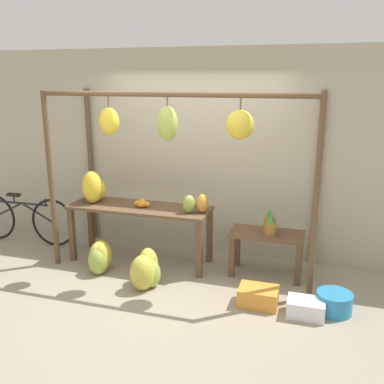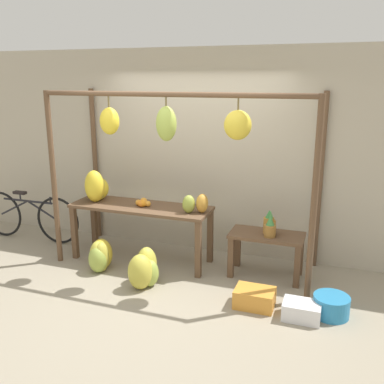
{
  "view_description": "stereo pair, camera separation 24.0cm",
  "coord_description": "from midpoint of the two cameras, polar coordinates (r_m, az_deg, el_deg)",
  "views": [
    {
      "loc": [
        1.63,
        -4.25,
        2.4
      ],
      "look_at": [
        0.13,
        0.69,
        1.02
      ],
      "focal_mm": 40.0,
      "sensor_mm": 36.0,
      "label": 1
    },
    {
      "loc": [
        1.86,
        -4.18,
        2.4
      ],
      "look_at": [
        0.13,
        0.69,
        1.02
      ],
      "focal_mm": 40.0,
      "sensor_mm": 36.0,
      "label": 2
    }
  ],
  "objects": [
    {
      "name": "display_table_main",
      "position": [
        5.71,
        -5.63,
        -2.91
      ],
      "size": [
        1.88,
        0.6,
        0.77
      ],
      "color": "brown",
      "rests_on": "ground_plane"
    },
    {
      "name": "shop_wall_back",
      "position": [
        5.95,
        2.2,
        5.25
      ],
      "size": [
        8.0,
        0.08,
        2.8
      ],
      "color": "#B2A893",
      "rests_on": "ground_plane"
    },
    {
      "name": "papaya_pile",
      "position": [
        5.32,
        1.83,
        -1.57
      ],
      "size": [
        0.34,
        0.27,
        0.24
      ],
      "color": "#93A33D",
      "rests_on": "display_table_main"
    },
    {
      "name": "banana_pile_ground_right",
      "position": [
        5.16,
        -5.02,
        -10.25
      ],
      "size": [
        0.42,
        0.56,
        0.44
      ],
      "color": "#9EB247",
      "rests_on": "ground_plane"
    },
    {
      "name": "parked_bicycle",
      "position": [
        6.91,
        -19.98,
        -3.05
      ],
      "size": [
        1.73,
        0.08,
        0.75
      ],
      "color": "black",
      "rests_on": "ground_plane"
    },
    {
      "name": "display_table_side",
      "position": [
        5.39,
        11.17,
        -6.75
      ],
      "size": [
        0.9,
        0.46,
        0.56
      ],
      "color": "brown",
      "rests_on": "ground_plane"
    },
    {
      "name": "fruit_crate_purple",
      "position": [
        4.72,
        15.87,
        -14.99
      ],
      "size": [
        0.38,
        0.27,
        0.18
      ],
      "color": "silver",
      "rests_on": "ground_plane"
    },
    {
      "name": "banana_pile_ground_left",
      "position": [
        5.63,
        -10.97,
        -8.4
      ],
      "size": [
        0.38,
        0.47,
        0.4
      ],
      "color": "gold",
      "rests_on": "ground_plane"
    },
    {
      "name": "ground_plane",
      "position": [
        5.15,
        -2.67,
        -12.81
      ],
      "size": [
        20.0,
        20.0,
        0.0
      ],
      "primitive_type": "plane",
      "color": "gray"
    },
    {
      "name": "stall_awning",
      "position": [
        5.05,
        -0.21,
        6.37
      ],
      "size": [
        3.33,
        1.17,
        2.26
      ],
      "color": "brown",
      "rests_on": "ground_plane"
    },
    {
      "name": "orange_pile",
      "position": [
        5.63,
        -5.36,
        -1.47
      ],
      "size": [
        0.22,
        0.19,
        0.1
      ],
      "color": "orange",
      "rests_on": "display_table_main"
    },
    {
      "name": "pineapple_cluster",
      "position": [
        5.3,
        11.62,
        -4.32
      ],
      "size": [
        0.17,
        0.25,
        0.3
      ],
      "color": "olive",
      "rests_on": "display_table_side"
    },
    {
      "name": "blue_bucket",
      "position": [
        4.85,
        19.46,
        -14.14
      ],
      "size": [
        0.37,
        0.37,
        0.22
      ],
      "color": "teal",
      "rests_on": "ground_plane"
    },
    {
      "name": "banana_pile_on_table",
      "position": [
        5.96,
        -11.48,
        0.57
      ],
      "size": [
        0.39,
        0.44,
        0.43
      ],
      "color": "gold",
      "rests_on": "display_table_main"
    },
    {
      "name": "fruit_crate_white",
      "position": [
        4.83,
        9.8,
        -13.75
      ],
      "size": [
        0.42,
        0.31,
        0.2
      ],
      "color": "orange",
      "rests_on": "ground_plane"
    }
  ]
}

